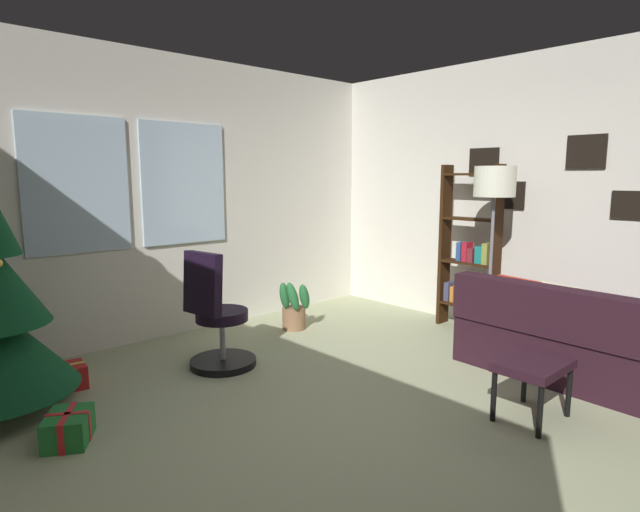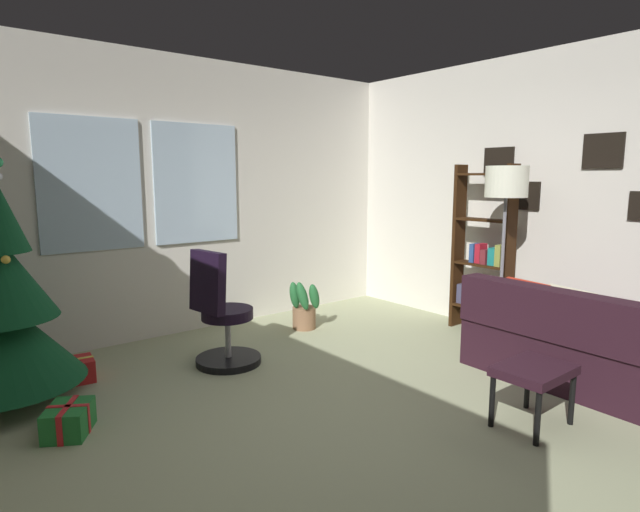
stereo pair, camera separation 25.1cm
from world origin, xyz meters
name	(u,v)px [view 1 (the left image)]	position (x,y,z in m)	size (l,w,h in m)	color
ground_plane	(369,429)	(0.00, 0.00, -0.05)	(5.14, 5.30, 0.10)	#9FA57F
wall_back_with_windows	(169,197)	(-0.02, 2.70, 1.40)	(5.14, 0.12, 2.79)	silver
wall_right_with_frames	(554,199)	(2.62, 0.00, 1.40)	(0.12, 5.30, 2.79)	silver
couch	(602,344)	(1.94, -0.75, 0.27)	(1.60, 1.92, 0.78)	black
footstool	(533,369)	(0.83, -0.70, 0.34)	(0.49, 0.37, 0.40)	black
gift_box_red	(60,378)	(-1.34, 1.95, 0.09)	(0.38, 0.29, 0.19)	red
gift_box_green	(68,428)	(-1.55, 1.06, 0.09)	(0.37, 0.39, 0.19)	#1E722D
office_chair	(217,323)	(-0.21, 1.53, 0.39)	(0.56, 0.56, 1.01)	black
bookshelf	(470,258)	(2.36, 0.72, 0.77)	(0.18, 0.64, 1.73)	black
floor_lamp	(494,193)	(2.02, 0.29, 1.45)	(0.37, 0.37, 1.70)	slate
potted_plant	(294,310)	(0.96, 1.93, 0.21)	(0.31, 0.32, 0.54)	#8C6445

